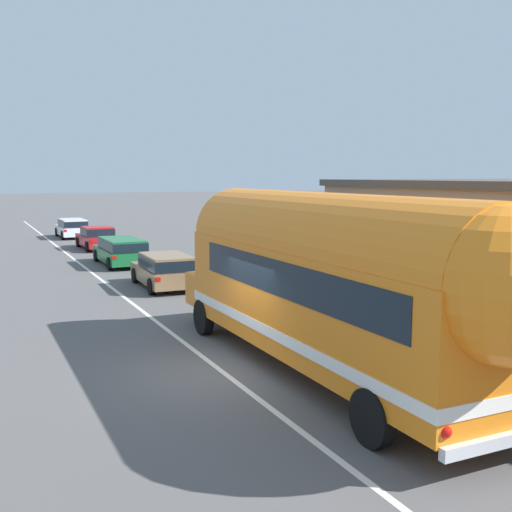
% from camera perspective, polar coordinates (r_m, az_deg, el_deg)
% --- Properties ---
extents(ground_plane, '(300.00, 300.00, 0.00)m').
position_cam_1_polar(ground_plane, '(14.42, -3.08, -10.68)').
color(ground_plane, '#565454').
extents(lane_markings, '(4.04, 80.00, 0.01)m').
position_cam_1_polar(lane_markings, '(26.05, -9.39, -2.55)').
color(lane_markings, silver).
rests_on(lane_markings, ground).
extents(painted_bus, '(2.63, 12.62, 4.12)m').
position_cam_1_polar(painted_bus, '(13.35, 7.26, -2.02)').
color(painted_bus, orange).
rests_on(painted_bus, ground).
extents(car_lead, '(2.06, 4.32, 1.37)m').
position_cam_1_polar(car_lead, '(24.92, -8.38, -1.17)').
color(car_lead, olive).
rests_on(car_lead, ground).
extents(car_second, '(2.00, 4.78, 1.37)m').
position_cam_1_polar(car_second, '(31.61, -12.34, 0.59)').
color(car_second, '#196633').
rests_on(car_second, ground).
extents(car_third, '(2.06, 4.39, 1.37)m').
position_cam_1_polar(car_third, '(39.08, -14.46, 1.71)').
color(car_third, '#A5191E').
rests_on(car_third, ground).
extents(car_fourth, '(1.93, 4.33, 1.37)m').
position_cam_1_polar(car_fourth, '(46.52, -16.64, 2.60)').
color(car_fourth, white).
rests_on(car_fourth, ground).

